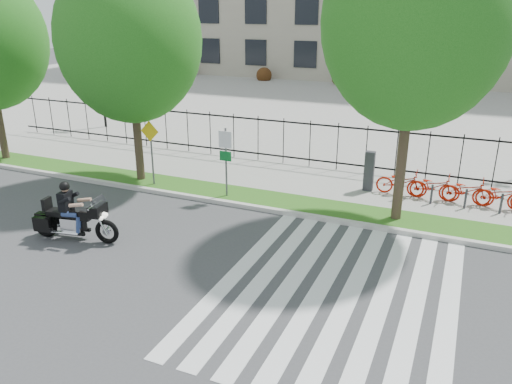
% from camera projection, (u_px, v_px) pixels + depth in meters
% --- Properties ---
extents(ground, '(120.00, 120.00, 0.00)m').
position_uv_depth(ground, '(169.00, 255.00, 14.12)').
color(ground, '#3D3D40').
rests_on(ground, ground).
extents(curb, '(60.00, 0.20, 0.15)m').
position_uv_depth(curb, '(232.00, 204.00, 17.62)').
color(curb, '#B9B6AE').
rests_on(curb, ground).
extents(grass_verge, '(60.00, 1.50, 0.15)m').
position_uv_depth(grass_verge, '(242.00, 196.00, 18.35)').
color(grass_verge, '#235A16').
rests_on(grass_verge, ground).
extents(sidewalk, '(60.00, 3.50, 0.15)m').
position_uv_depth(sidewalk, '(268.00, 176.00, 20.50)').
color(sidewalk, gray).
rests_on(sidewalk, ground).
extents(plaza, '(80.00, 34.00, 0.10)m').
position_uv_depth(plaza, '(361.00, 105.00, 35.61)').
color(plaza, gray).
rests_on(plaza, ground).
extents(crosswalk_stripes, '(5.70, 8.00, 0.01)m').
position_uv_depth(crosswalk_stripes, '(335.00, 291.00, 12.32)').
color(crosswalk_stripes, silver).
rests_on(crosswalk_stripes, ground).
extents(iron_fence, '(30.00, 0.06, 2.00)m').
position_uv_depth(iron_fence, '(283.00, 141.00, 21.64)').
color(iron_fence, black).
rests_on(iron_fence, sidewalk).
extents(lamp_post_left, '(1.06, 0.70, 4.25)m').
position_uv_depth(lamp_post_left, '(100.00, 72.00, 27.80)').
color(lamp_post_left, black).
rests_on(lamp_post_left, ground).
extents(street_tree_1, '(5.29, 5.29, 8.38)m').
position_uv_depth(street_tree_1, '(129.00, 40.00, 18.14)').
color(street_tree_1, '#3B2920').
rests_on(street_tree_1, grass_verge).
extents(street_tree_2, '(5.43, 5.43, 9.19)m').
position_uv_depth(street_tree_2, '(416.00, 22.00, 14.16)').
color(street_tree_2, '#3B2920').
rests_on(street_tree_2, grass_verge).
extents(sign_pole_regulatory, '(0.50, 0.09, 2.50)m').
position_uv_depth(sign_pole_regulatory, '(226.00, 154.00, 17.63)').
color(sign_pole_regulatory, '#59595B').
rests_on(sign_pole_regulatory, grass_verge).
extents(sign_pole_warning, '(0.78, 0.09, 2.49)m').
position_uv_depth(sign_pole_warning, '(151.00, 144.00, 18.81)').
color(sign_pole_warning, '#59595B').
rests_on(sign_pole_warning, grass_verge).
extents(motorcycle_rider, '(2.85, 1.06, 2.21)m').
position_uv_depth(motorcycle_rider, '(73.00, 217.00, 14.84)').
color(motorcycle_rider, black).
rests_on(motorcycle_rider, ground).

